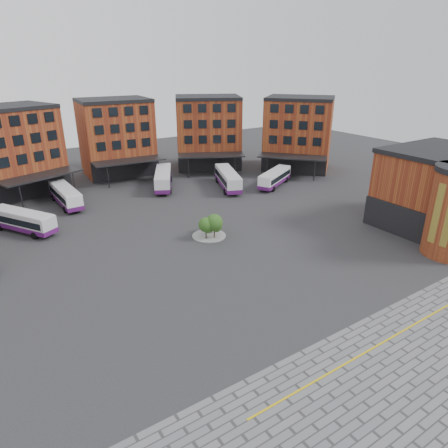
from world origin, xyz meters
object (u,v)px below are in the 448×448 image
bus_d (163,178)px  bus_e (228,179)px  bus_c (66,195)px  bus_f (275,178)px  bus_b (22,221)px  tree_island (211,225)px

bus_d → bus_e: 11.57m
bus_c → bus_f: 35.82m
bus_e → bus_f: 8.69m
bus_d → bus_f: 20.19m
bus_b → bus_e: 33.91m
bus_c → bus_b: bearing=-135.5°
bus_f → bus_c: bearing=-134.3°
tree_island → bus_b: bearing=142.4°
tree_island → bus_e: bearing=50.6°
bus_b → bus_d: 25.55m
tree_island → bus_b: tree_island is taller
tree_island → bus_f: tree_island is taller
bus_e → bus_f: bearing=-3.1°
tree_island → bus_d: (4.23, 23.29, -0.02)m
bus_b → bus_f: size_ratio=1.00×
tree_island → bus_e: 21.71m
bus_e → bus_d: bearing=167.2°
bus_e → tree_island: bearing=-107.9°
bus_c → bus_e: 27.25m
bus_c → bus_e: (26.47, -6.48, 0.12)m
bus_c → bus_d: (16.91, 0.05, 0.12)m
tree_island → bus_f: bearing=31.2°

